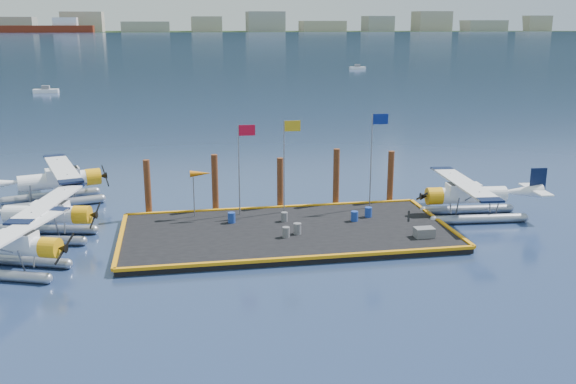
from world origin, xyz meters
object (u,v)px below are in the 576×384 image
seaplane_d (468,197)px  drum_3 (286,232)px  piling_4 (390,179)px  piling_2 (280,185)px  drum_4 (354,216)px  drum_5 (284,217)px  piling_3 (336,179)px  windsock (200,175)px  drum_1 (297,229)px  seaplane_c (57,183)px  flagpole_yellow (287,152)px  flagpole_blue (374,147)px  seaplane_a (11,248)px  crate (424,232)px  drum_2 (368,212)px  seaplane_b (45,217)px  piling_1 (215,185)px  drum_0 (232,218)px  flagpole_red (242,156)px  piling_0 (148,189)px

seaplane_d → drum_3: size_ratio=15.20×
piling_4 → piling_2: bearing=180.0°
drum_4 → drum_5: size_ratio=1.09×
piling_3 → windsock: bearing=-170.5°
drum_1 → drum_3: bearing=-148.7°
seaplane_c → piling_4: (23.60, -4.76, 0.44)m
flagpole_yellow → drum_4: bearing=-35.5°
drum_5 → flagpole_blue: 7.92m
flagpole_blue → drum_4: bearing=-126.6°
seaplane_a → crate: seaplane_a is taller
seaplane_c → piling_2: (15.60, -4.76, 0.34)m
flagpole_yellow → crate: bearing=-42.8°
seaplane_d → crate: size_ratio=8.24×
drum_1 → seaplane_c: bearing=144.6°
drum_1 → drum_2: bearing=26.4°
seaplane_b → piling_1: (10.52, 3.44, 0.68)m
drum_2 → crate: (2.08, -4.52, -0.04)m
windsock → piling_3: (9.53, 1.60, -1.08)m
piling_1 → piling_4: bearing=0.0°
drum_5 → flagpole_yellow: 4.36m
seaplane_a → drum_5: 16.29m
flagpole_yellow → piling_4: (7.80, 1.60, -2.51)m
drum_5 → crate: bearing=-30.8°
seaplane_b → drum_0: size_ratio=13.65×
drum_1 → flagpole_red: 6.58m
drum_5 → piling_4: 9.19m
windsock → seaplane_a: bearing=-144.7°
drum_2 → windsock: size_ratio=0.21×
seaplane_c → drum_5: 17.45m
piling_0 → piling_2: (9.00, 0.00, -0.10)m
seaplane_a → drum_0: size_ratio=13.12×
drum_1 → drum_3: (-0.78, -0.47, -0.02)m
drum_2 → piling_1: piling_1 is taller
drum_0 → drum_4: 7.91m
seaplane_b → piling_0: piling_0 is taller
seaplane_b → piling_3: size_ratio=2.14×
seaplane_b → drum_3: size_ratio=14.68×
piling_2 → piling_4: (8.00, 0.00, 0.10)m
flagpole_blue → drum_3: bearing=-143.4°
drum_4 → piling_2: (-4.12, 4.39, 1.18)m
windsock → seaplane_b: bearing=-169.0°
flagpole_red → piling_1: flagpole_red is taller
flagpole_yellow → flagpole_blue: 6.00m
drum_3 → piling_2: (0.78, 6.78, 1.19)m
drum_1 → drum_5: bearing=97.1°
piling_4 → drum_2: bearing=-126.5°
seaplane_a → drum_1: size_ratio=13.18×
piling_0 → piling_1: piling_1 is taller
drum_2 → flagpole_red: bearing=165.5°
seaplane_a → seaplane_d: size_ratio=0.93×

